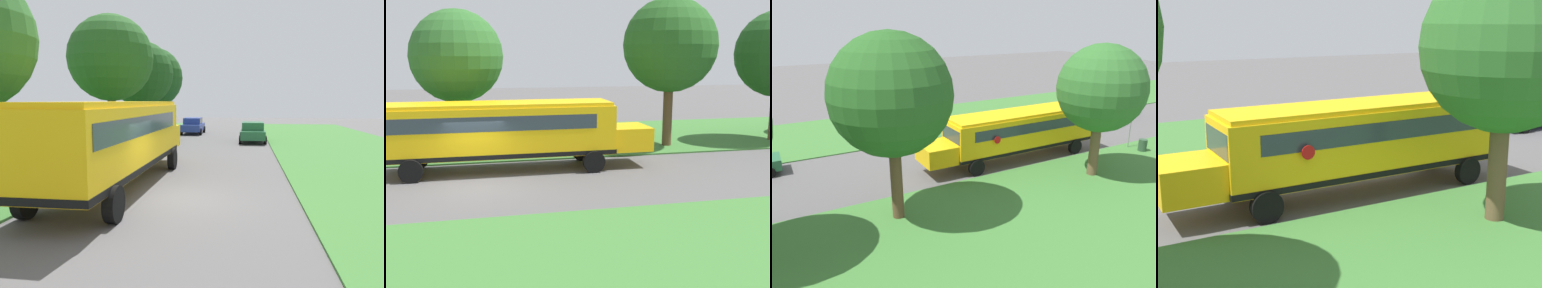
% 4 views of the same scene
% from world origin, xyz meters
% --- Properties ---
extents(ground_plane, '(120.00, 120.00, 0.00)m').
position_xyz_m(ground_plane, '(0.00, 0.00, 0.00)').
color(ground_plane, '#565454').
extents(grass_verge, '(12.00, 80.00, 0.08)m').
position_xyz_m(grass_verge, '(-10.00, 0.00, 0.04)').
color(grass_verge, '#3D7533').
rests_on(grass_verge, ground).
extents(school_bus, '(2.84, 12.42, 3.16)m').
position_xyz_m(school_bus, '(-2.35, 1.31, 1.92)').
color(school_bus, yellow).
rests_on(school_bus, ground).
extents(oak_tree_beside_bus, '(4.90, 4.90, 7.66)m').
position_xyz_m(oak_tree_beside_bus, '(-6.81, -0.92, 5.15)').
color(oak_tree_beside_bus, brown).
rests_on(oak_tree_beside_bus, ground).
extents(oak_tree_roadside_mid, '(5.32, 5.32, 8.50)m').
position_xyz_m(oak_tree_roadside_mid, '(-6.17, 10.88, 5.77)').
color(oak_tree_roadside_mid, brown).
rests_on(oak_tree_roadside_mid, ground).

